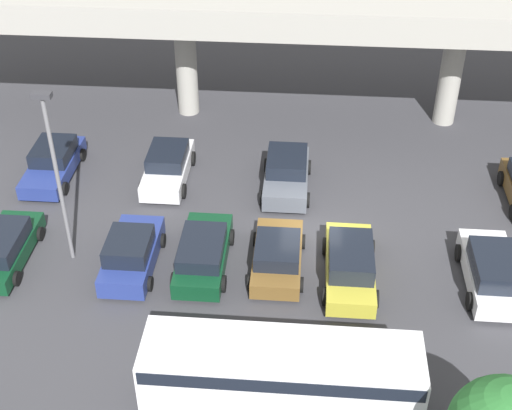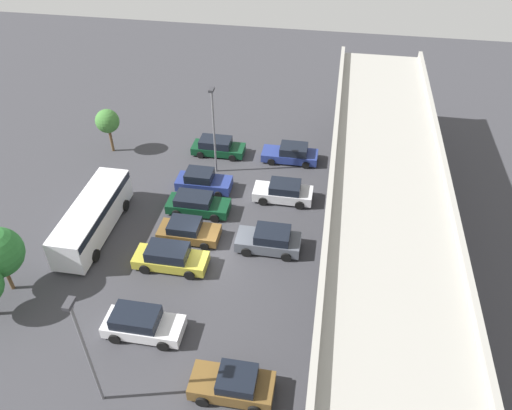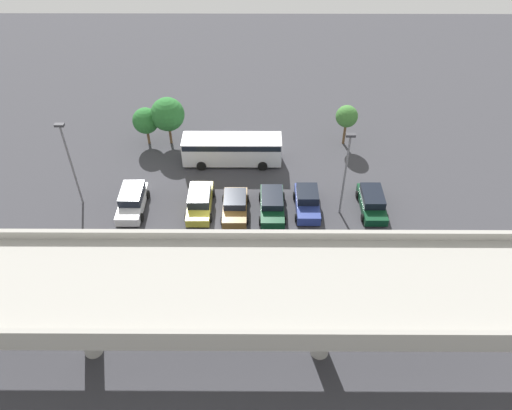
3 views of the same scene
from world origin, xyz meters
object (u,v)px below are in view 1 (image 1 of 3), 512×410
(parked_car_0, at_px, (53,162))
(parked_car_8, at_px, (131,253))
(shuttle_bus, at_px, (281,373))
(parked_car_2, at_px, (203,253))
(parked_car_4, at_px, (350,264))
(parked_car_1, at_px, (168,166))
(parked_car_9, at_px, (287,173))
(parked_car_5, at_px, (492,271))
(lamp_post_near_aisle, at_px, (55,166))
(parked_car_3, at_px, (278,255))
(parked_car_7, at_px, (3,248))

(parked_car_0, distance_m, parked_car_8, 8.29)
(shuttle_bus, bearing_deg, parked_car_8, 134.87)
(parked_car_2, distance_m, parked_car_4, 5.84)
(parked_car_4, height_order, parked_car_8, parked_car_8)
(parked_car_2, height_order, shuttle_bus, shuttle_bus)
(parked_car_4, xyz_separation_m, parked_car_8, (-8.67, -0.00, -0.02))
(parked_car_1, height_order, parked_car_9, parked_car_9)
(parked_car_0, bearing_deg, parked_car_2, 52.81)
(parked_car_0, xyz_separation_m, parked_car_5, (19.38, -6.41, 0.09))
(parked_car_0, xyz_separation_m, parked_car_4, (13.92, -6.42, 0.08))
(parked_car_5, bearing_deg, parked_car_2, 88.62)
(parked_car_1, xyz_separation_m, parked_car_4, (8.39, -6.48, 0.03))
(parked_car_1, xyz_separation_m, lamp_post_near_aisle, (-2.90, -6.03, 3.69))
(parked_car_3, distance_m, shuttle_bus, 6.81)
(parked_car_8, bearing_deg, parked_car_3, -85.93)
(parked_car_0, height_order, parked_car_8, parked_car_8)
(parked_car_2, bearing_deg, parked_car_7, 92.33)
(shuttle_bus, bearing_deg, parked_car_2, 117.59)
(parked_car_5, xyz_separation_m, parked_car_9, (-8.23, 6.22, -0.01))
(parked_car_0, height_order, parked_car_1, parked_car_1)
(parked_car_2, height_order, lamp_post_near_aisle, lamp_post_near_aisle)
(shuttle_bus, height_order, lamp_post_near_aisle, lamp_post_near_aisle)
(parked_car_5, xyz_separation_m, parked_car_7, (-19.38, -0.06, -0.08))
(parked_car_8, bearing_deg, parked_car_4, -89.98)
(parked_car_3, xyz_separation_m, shuttle_bus, (0.48, -6.74, 0.85))
(parked_car_2, xyz_separation_m, parked_car_8, (-2.84, -0.29, 0.04))
(parked_car_7, height_order, parked_car_8, parked_car_8)
(parked_car_1, bearing_deg, parked_car_2, 22.46)
(parked_car_1, relative_size, parked_car_3, 1.06)
(parked_car_5, bearing_deg, parked_car_3, 87.26)
(lamp_post_near_aisle, bearing_deg, parked_car_7, -169.45)
(parked_car_5, height_order, lamp_post_near_aisle, lamp_post_near_aisle)
(parked_car_2, relative_size, shuttle_bus, 0.53)
(parked_car_3, distance_m, parked_car_7, 11.07)
(parked_car_2, height_order, parked_car_9, parked_car_9)
(parked_car_1, bearing_deg, parked_car_7, -40.26)
(parked_car_7, relative_size, parked_car_8, 1.05)
(parked_car_1, height_order, parked_car_8, parked_car_8)
(parked_car_1, height_order, parked_car_4, parked_car_4)
(parked_car_2, bearing_deg, parked_car_5, -91.38)
(lamp_post_near_aisle, bearing_deg, parked_car_8, -9.67)
(parked_car_2, distance_m, parked_car_7, 8.09)
(parked_car_0, relative_size, parked_car_3, 1.10)
(parked_car_9, bearing_deg, parked_car_4, 23.94)
(parked_car_1, height_order, shuttle_bus, shuttle_bus)
(parked_car_3, height_order, parked_car_4, parked_car_4)
(parked_car_3, distance_m, lamp_post_near_aisle, 9.23)
(shuttle_bus, xyz_separation_m, lamp_post_near_aisle, (-8.91, 6.77, 2.91))
(parked_car_0, height_order, parked_car_4, parked_car_4)
(parked_car_3, bearing_deg, parked_car_8, 94.07)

